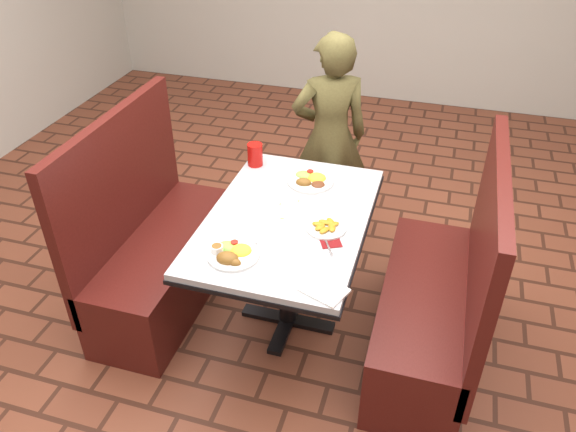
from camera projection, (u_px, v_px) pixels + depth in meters
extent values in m
plane|color=brown|center=(288.00, 321.00, 3.30)|extent=(7.00, 7.00, 0.00)
cube|color=#B7B9BC|center=(288.00, 219.00, 2.89)|extent=(0.80, 1.20, 0.03)
cube|color=black|center=(288.00, 223.00, 2.90)|extent=(0.81, 1.21, 0.02)
cylinder|color=black|center=(288.00, 274.00, 3.10)|extent=(0.10, 0.10, 0.69)
cube|color=black|center=(288.00, 319.00, 3.29)|extent=(0.55, 0.08, 0.03)
cube|color=black|center=(288.00, 319.00, 3.29)|extent=(0.08, 0.55, 0.03)
cube|color=#501712|center=(168.00, 268.00, 3.35)|extent=(0.45, 1.20, 0.45)
cube|color=#501712|center=(122.00, 195.00, 3.13)|extent=(0.06, 1.20, 0.95)
cube|color=#501712|center=(422.00, 319.00, 3.00)|extent=(0.45, 1.20, 0.45)
cube|color=#501712|center=(482.00, 257.00, 2.68)|extent=(0.06, 1.20, 0.95)
imported|color=brown|center=(329.00, 137.00, 3.73)|extent=(0.60, 0.51, 1.40)
cylinder|color=white|center=(233.00, 255.00, 2.60)|extent=(0.24, 0.24, 0.01)
ellipsoid|color=yellow|center=(241.00, 247.00, 2.60)|extent=(0.10, 0.10, 0.04)
ellipsoid|color=#8ECE52|center=(228.00, 244.00, 2.63)|extent=(0.10, 0.08, 0.03)
cylinder|color=red|center=(234.00, 242.00, 2.64)|extent=(0.04, 0.04, 0.01)
ellipsoid|color=brown|center=(227.00, 255.00, 2.54)|extent=(0.11, 0.08, 0.06)
ellipsoid|color=brown|center=(235.00, 260.00, 2.53)|extent=(0.06, 0.04, 0.04)
cylinder|color=white|center=(217.00, 249.00, 2.60)|extent=(0.06, 0.06, 0.04)
cylinder|color=brown|center=(217.00, 246.00, 2.59)|extent=(0.05, 0.05, 0.00)
cylinder|color=white|center=(310.00, 181.00, 3.15)|extent=(0.26, 0.26, 0.02)
ellipsoid|color=yellow|center=(317.00, 174.00, 3.15)|extent=(0.10, 0.10, 0.05)
ellipsoid|color=#8ECE52|center=(305.00, 172.00, 3.18)|extent=(0.10, 0.09, 0.03)
cylinder|color=red|center=(310.00, 171.00, 3.19)|extent=(0.04, 0.04, 0.01)
ellipsoid|color=brown|center=(318.00, 183.00, 3.10)|extent=(0.08, 0.08, 0.03)
ellipsoid|color=brown|center=(304.00, 179.00, 3.10)|extent=(0.09, 0.07, 0.05)
cylinder|color=white|center=(326.00, 228.00, 2.78)|extent=(0.20, 0.20, 0.01)
cube|color=maroon|center=(331.00, 242.00, 2.69)|extent=(0.13, 0.13, 0.00)
cube|color=silver|center=(329.00, 248.00, 2.65)|extent=(0.07, 0.11, 0.00)
cylinder|color=red|center=(255.00, 155.00, 3.28)|extent=(0.09, 0.09, 0.13)
cube|color=white|center=(324.00, 290.00, 2.40)|extent=(0.23, 0.20, 0.01)
cube|color=silver|center=(248.00, 252.00, 2.61)|extent=(0.04, 0.16, 0.00)
cube|color=silver|center=(234.00, 255.00, 2.60)|extent=(0.06, 0.13, 0.00)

